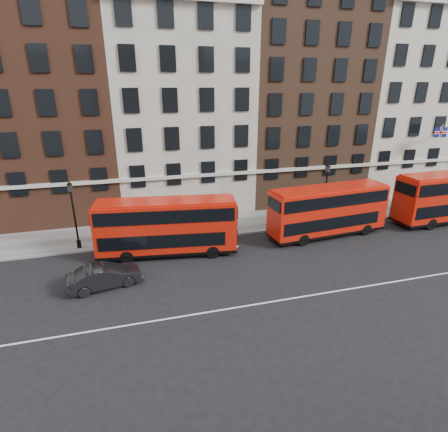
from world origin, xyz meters
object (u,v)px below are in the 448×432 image
object	(u,v)px
bus_b	(166,226)
traffic_light	(438,188)
bus_c	(328,210)
car_front	(105,276)

from	to	relation	value
bus_b	traffic_light	distance (m)	27.28
bus_b	bus_c	distance (m)	13.37
car_front	traffic_light	xyz separation A→B (m)	(31.49, 6.17, 1.70)
car_front	bus_b	bearing A→B (deg)	-61.96
bus_b	bus_c	xyz separation A→B (m)	(13.37, -0.01, 0.00)
car_front	traffic_light	bearing A→B (deg)	-90.28
bus_b	bus_c	bearing A→B (deg)	7.66
bus_c	car_front	xyz separation A→B (m)	(-17.70, -3.55, -1.56)
traffic_light	bus_c	bearing A→B (deg)	-169.26
bus_b	car_front	bearing A→B (deg)	-132.91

